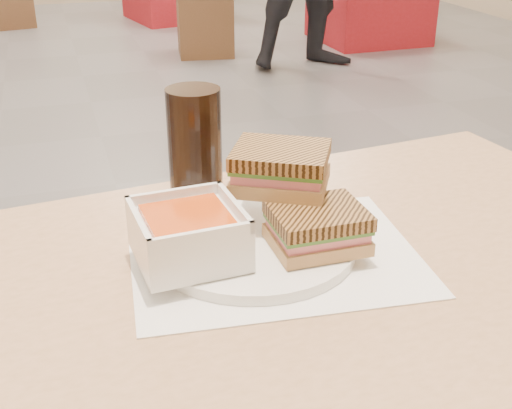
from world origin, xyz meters
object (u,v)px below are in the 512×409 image
object	(u,v)px
cola_glass	(195,145)
plate	(253,244)
bg_chair_1l	(205,24)
main_table	(248,377)
soup_bowl	(188,236)
bg_chair_1r	(367,6)
panini_lower	(317,227)

from	to	relation	value
cola_glass	plate	bearing A→B (deg)	-79.23
bg_chair_1l	main_table	bearing A→B (deg)	-102.56
soup_bowl	cola_glass	bearing A→B (deg)	74.83
cola_glass	bg_chair_1r	bearing A→B (deg)	60.93
plate	cola_glass	distance (m)	0.19
bg_chair_1l	cola_glass	bearing A→B (deg)	-103.33
panini_lower	bg_chair_1r	size ratio (longest dim) A/B	0.26
panini_lower	bg_chair_1r	bearing A→B (deg)	63.05
main_table	plate	xyz separation A→B (m)	(0.04, 0.10, 0.12)
main_table	cola_glass	size ratio (longest dim) A/B	7.65
main_table	panini_lower	world-z (taller)	panini_lower
main_table	panini_lower	size ratio (longest dim) A/B	11.30
soup_bowl	bg_chair_1r	bearing A→B (deg)	61.46
soup_bowl	panini_lower	distance (m)	0.16
soup_bowl	bg_chair_1l	bearing A→B (deg)	76.58
plate	main_table	bearing A→B (deg)	-110.11
main_table	bg_chair_1l	size ratio (longest dim) A/B	2.83
plate	bg_chair_1r	size ratio (longest dim) A/B	0.60
plate	soup_bowl	bearing A→B (deg)	-164.89
main_table	bg_chair_1l	xyz separation A→B (m)	(0.97, 4.34, -0.41)
bg_chair_1r	cola_glass	bearing A→B (deg)	-119.07
main_table	soup_bowl	size ratio (longest dim) A/B	9.75
main_table	cola_glass	world-z (taller)	cola_glass
soup_bowl	panini_lower	world-z (taller)	soup_bowl
plate	panini_lower	bearing A→B (deg)	-30.90
plate	panini_lower	xyz separation A→B (m)	(0.07, -0.04, 0.03)
cola_glass	main_table	bearing A→B (deg)	-90.90
main_table	plate	bearing A→B (deg)	69.89
panini_lower	bg_chair_1r	xyz separation A→B (m)	(2.39, 4.70, -0.57)
panini_lower	bg_chair_1r	distance (m)	5.30
cola_glass	bg_chair_1l	xyz separation A→B (m)	(0.96, 4.06, -0.61)
cola_glass	bg_chair_1l	distance (m)	4.22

